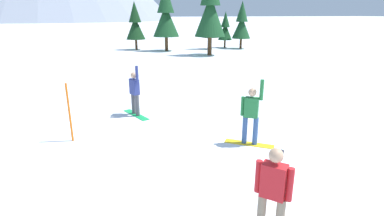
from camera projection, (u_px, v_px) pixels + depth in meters
name	position (u px, v px, depth m)	size (l,w,h in m)	color
ground_plane	(329.00, 192.00, 6.69)	(800.00, 800.00, 0.00)	white
snowboarder_foreground	(272.00, 194.00, 4.99)	(1.24, 1.31, 1.78)	red
snowboarder_midground	(251.00, 114.00, 8.89)	(1.36, 1.12, 2.03)	yellow
snowboarder_background	(135.00, 92.00, 11.53)	(0.84, 1.58, 1.98)	#19B259
trail_marker_pole	(69.00, 113.00, 9.14)	(0.06, 0.06, 1.85)	orange
pine_tree_young	(135.00, 24.00, 32.39)	(2.08, 2.08, 5.12)	#472D19
pine_tree_broad	(210.00, 8.00, 27.53)	(2.87, 2.87, 7.98)	#472D19
pine_tree_tall	(211.00, 20.00, 32.93)	(1.92, 1.92, 5.78)	#472D19
pine_tree_twin	(225.00, 28.00, 34.62)	(1.62, 1.62, 4.08)	#472D19
pine_tree_short	(242.00, 23.00, 33.40)	(2.08, 2.08, 5.20)	#472D19
pine_tree_slender	(166.00, 15.00, 31.07)	(2.74, 2.74, 6.83)	#472D19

